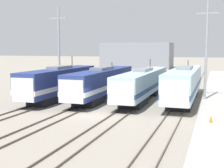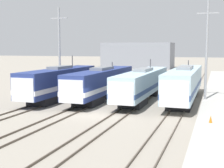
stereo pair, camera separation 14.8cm
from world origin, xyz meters
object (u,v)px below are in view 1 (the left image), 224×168
(traffic_cone, at_px, (211,119))
(locomotive_far_right, at_px, (184,83))
(locomotive_center_right, at_px, (142,84))
(catenary_tower_left, at_px, (59,50))
(catenary_tower_right, at_px, (206,50))
(locomotive_center_left, at_px, (101,83))
(locomotive_far_left, at_px, (58,82))

(traffic_cone, bearing_deg, locomotive_far_right, 105.75)
(locomotive_center_right, xyz_separation_m, catenary_tower_left, (-12.17, 1.21, 4.23))
(locomotive_center_right, relative_size, locomotive_far_right, 0.98)
(traffic_cone, bearing_deg, locomotive_center_right, 126.91)
(locomotive_far_right, distance_m, traffic_cone, 12.52)
(locomotive_center_right, height_order, catenary_tower_right, catenary_tower_right)
(locomotive_center_left, bearing_deg, locomotive_far_right, 10.77)
(locomotive_center_right, bearing_deg, locomotive_far_right, 7.88)
(catenary_tower_right, bearing_deg, locomotive_far_right, -168.26)
(locomotive_center_right, bearing_deg, catenary_tower_left, 174.31)
(locomotive_far_left, distance_m, catenary_tower_right, 18.62)
(locomotive_far_right, distance_m, catenary_tower_left, 17.74)
(locomotive_center_left, bearing_deg, catenary_tower_left, 161.00)
(locomotive_center_right, height_order, catenary_tower_left, catenary_tower_left)
(catenary_tower_left, distance_m, traffic_cone, 24.75)
(catenary_tower_right, xyz_separation_m, traffic_cone, (0.92, -12.47, -5.63))
(locomotive_center_left, bearing_deg, locomotive_far_left, -161.85)
(locomotive_center_left, height_order, locomotive_center_right, locomotive_center_right)
(catenary_tower_left, height_order, catenary_tower_right, same)
(locomotive_far_left, xyz_separation_m, catenary_tower_right, (17.70, 4.11, 4.10))
(locomotive_center_right, height_order, traffic_cone, locomotive_center_right)
(locomotive_center_right, height_order, locomotive_far_right, locomotive_center_right)
(locomotive_far_left, distance_m, locomotive_center_right, 10.57)
(locomotive_far_left, bearing_deg, locomotive_center_left, 18.15)
(locomotive_center_right, distance_m, locomotive_far_right, 5.13)
(catenary_tower_left, bearing_deg, traffic_cone, -31.15)
(locomotive_far_left, distance_m, locomotive_center_left, 5.35)
(locomotive_center_left, relative_size, traffic_cone, 29.69)
(locomotive_far_left, relative_size, traffic_cone, 26.79)
(catenary_tower_left, bearing_deg, locomotive_center_left, -19.00)
(locomotive_far_right, height_order, catenary_tower_left, catenary_tower_left)
(locomotive_far_left, relative_size, locomotive_center_right, 0.84)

